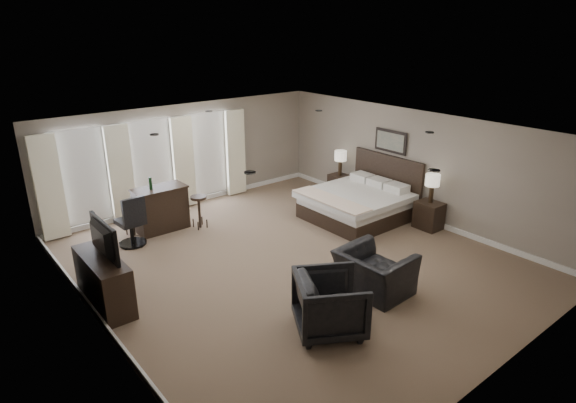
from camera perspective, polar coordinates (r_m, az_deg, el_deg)
room at (r=9.16m, az=0.61°, el=0.22°), size 7.60×8.60×2.64m
window_bay at (r=12.07m, az=-15.75°, el=3.97°), size 5.25×0.20×2.30m
bed at (r=11.55m, az=8.12°, el=1.21°), size 2.21×2.11×1.41m
nightstand_near at (r=11.50m, az=16.35°, el=-1.58°), size 0.47×0.58×0.63m
nightstand_far at (r=13.24m, az=6.11°, el=1.93°), size 0.44×0.54×0.58m
lamp_near at (r=11.29m, az=16.67°, el=1.47°), size 0.32×0.32×0.67m
lamp_far at (r=13.05m, az=6.22°, el=4.55°), size 0.33×0.33×0.67m
wall_art at (r=12.08m, az=12.04°, el=7.00°), size 0.04×0.96×0.56m
dresser at (r=8.63m, az=-20.99°, el=-8.84°), size 0.49×1.51×0.88m
tv at (r=8.41m, az=-21.43°, el=-5.78°), size 0.63×1.09×0.14m
armchair_near at (r=8.52m, az=10.24°, el=-7.49°), size 0.82×1.22×1.04m
armchair_far at (r=7.44m, az=5.03°, el=-11.68°), size 1.32×1.34×1.03m
bar_counter at (r=11.26m, az=-14.81°, el=-0.82°), size 1.17×0.61×1.02m
bar_stool_left at (r=11.18m, az=-17.96°, el=-1.97°), size 0.42×0.42×0.78m
bar_stool_right at (r=11.23m, az=-10.46°, el=-1.22°), size 0.47×0.47×0.77m
desk_chair at (r=10.65m, az=-18.20°, el=-2.12°), size 0.62×0.62×1.13m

